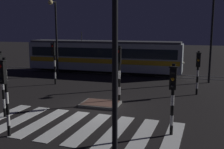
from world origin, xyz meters
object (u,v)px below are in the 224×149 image
Objects in this scene: traffic_light_kerb_mid_left at (4,86)px; street_lamp_trackside_right at (212,28)px; traffic_light_median_centre at (119,66)px; street_lamp_near_kerb at (112,39)px; traffic_light_corner_near_right at (173,89)px; street_lamp_trackside_left at (55,29)px; tram at (103,56)px; traffic_light_corner_near_left at (1,75)px; traffic_light_corner_far_left at (54,57)px; traffic_light_corner_far_right at (198,66)px.

street_lamp_trackside_right reaches higher than traffic_light_kerb_mid_left.
street_lamp_near_kerb reaches higher than traffic_light_median_centre.
street_lamp_trackside_right reaches higher than traffic_light_corner_near_right.
traffic_light_median_centre is at bearing 104.11° from street_lamp_near_kerb.
street_lamp_trackside_right is at bearing 59.01° from traffic_light_kerb_mid_left.
traffic_light_corner_near_right is 0.88× the size of traffic_light_median_centre.
traffic_light_median_centre is at bearing -41.59° from street_lamp_trackside_left.
tram reaches higher than traffic_light_median_centre.
traffic_light_corner_near_left is (-1.83, 2.05, 0.02)m from traffic_light_kerb_mid_left.
tram reaches higher than traffic_light_kerb_mid_left.
traffic_light_kerb_mid_left is at bearing -71.77° from traffic_light_corner_far_left.
traffic_light_corner_near_right is at bearing 0.67° from traffic_light_corner_near_left.
tram is (-6.53, 18.30, -2.50)m from street_lamp_near_kerb.
traffic_light_median_centre is (3.09, 6.43, 0.09)m from traffic_light_kerb_mid_left.
street_lamp_near_kerb is at bearing -15.87° from traffic_light_kerb_mid_left.
traffic_light_corner_near_right is at bearing -38.94° from traffic_light_corner_far_left.
traffic_light_corner_far_left is 0.52× the size of street_lamp_near_kerb.
traffic_light_corner_far_right is 0.88× the size of traffic_light_corner_near_left.
traffic_light_corner_near_right is 0.92× the size of traffic_light_kerb_mid_left.
traffic_light_corner_near_right is 8.44m from traffic_light_corner_near_left.
traffic_light_corner_far_right is 5.77m from traffic_light_median_centre.
street_lamp_trackside_left is 1.06× the size of street_lamp_near_kerb.
traffic_light_corner_far_left is at bearing -105.96° from tram.
traffic_light_corner_far_left is (-6.45, 3.78, -0.04)m from traffic_light_median_centre.
tram reaches higher than traffic_light_corner_far_left.
street_lamp_near_kerb is (5.07, -1.44, 2.02)m from traffic_light_kerb_mid_left.
traffic_light_corner_far_left is 6.94m from tram.
street_lamp_trackside_left is at bearing 163.62° from traffic_light_corner_far_right.
traffic_light_corner_far_left is 14.51m from street_lamp_near_kerb.
traffic_light_corner_near_left reaches higher than traffic_light_corner_far_right.
street_lamp_trackside_left is (-8.19, 7.27, 2.14)m from traffic_light_median_centre.
traffic_light_corner_far_left reaches higher than traffic_light_corner_near_left.
street_lamp_near_kerb is (8.43, -11.64, 1.98)m from traffic_light_corner_far_left.
street_lamp_trackside_right is 0.45× the size of tram.
traffic_light_corner_far_left reaches higher than traffic_light_corner_near_right.
traffic_light_median_centre reaches higher than traffic_light_kerb_mid_left.
traffic_light_corner_near_right is 1.03× the size of traffic_light_corner_far_right.
street_lamp_trackside_left is (-5.09, 13.69, 2.23)m from traffic_light_kerb_mid_left.
street_lamp_trackside_right is (5.55, 7.96, 2.24)m from traffic_light_median_centre.
traffic_light_corner_near_left is 16.35m from street_lamp_trackside_right.
tram is at bearing 113.56° from traffic_light_median_centre.
traffic_light_corner_near_left reaches higher than traffic_light_kerb_mid_left.
street_lamp_near_kerb reaches higher than traffic_light_corner_far_left.
traffic_light_corner_near_right is 5.54m from traffic_light_median_centre.
street_lamp_trackside_right is at bearing 2.90° from street_lamp_trackside_left.
traffic_light_corner_far_right is 0.19× the size of tram.
street_lamp_near_kerb is at bearing -54.09° from traffic_light_corner_far_left.
traffic_light_corner_far_left is at bearing -160.77° from street_lamp_trackside_right.
street_lamp_trackside_right is at bearing 49.66° from traffic_light_corner_near_left.
traffic_light_corner_far_right is at bearing -102.50° from street_lamp_trackside_right.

